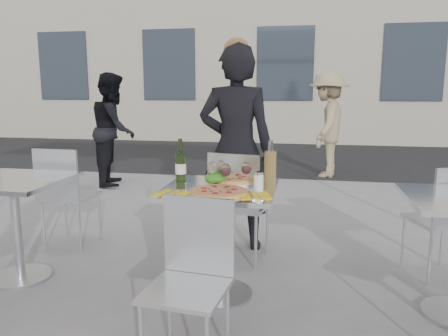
% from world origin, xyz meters
% --- Properties ---
extents(ground, '(80.00, 80.00, 0.00)m').
position_xyz_m(ground, '(0.00, 0.00, 0.00)').
color(ground, slate).
extents(street_asphalt, '(24.00, 5.00, 0.00)m').
position_xyz_m(street_asphalt, '(0.00, 6.50, 0.00)').
color(street_asphalt, black).
rests_on(street_asphalt, ground).
extents(main_table, '(0.72, 0.72, 0.75)m').
position_xyz_m(main_table, '(0.00, 0.00, 0.54)').
color(main_table, '#B7BABF').
rests_on(main_table, ground).
extents(side_table_left, '(0.72, 0.72, 0.75)m').
position_xyz_m(side_table_left, '(-1.50, 0.00, 0.54)').
color(side_table_left, '#B7BABF').
rests_on(side_table_left, ground).
extents(chair_far, '(0.47, 0.48, 0.90)m').
position_xyz_m(chair_far, '(0.03, 0.58, 0.53)').
color(chair_far, silver).
rests_on(chair_far, ground).
extents(chair_near, '(0.42, 0.43, 0.84)m').
position_xyz_m(chair_near, '(-0.00, -0.71, 0.49)').
color(chair_near, silver).
rests_on(chair_near, ground).
extents(side_chair_lfar, '(0.42, 0.43, 0.89)m').
position_xyz_m(side_chair_lfar, '(-1.49, 0.65, 0.53)').
color(side_chair_lfar, silver).
rests_on(side_chair_lfar, ground).
extents(side_chair_rfar, '(0.50, 0.51, 0.85)m').
position_xyz_m(side_chair_rfar, '(1.55, 0.54, 0.50)').
color(side_chair_rfar, silver).
rests_on(side_chair_rfar, ground).
extents(woman_diner, '(0.65, 0.44, 1.75)m').
position_xyz_m(woman_diner, '(-0.05, 0.96, 0.87)').
color(woman_diner, black).
rests_on(woman_diner, ground).
extents(pedestrian_a, '(0.81, 0.93, 1.61)m').
position_xyz_m(pedestrian_a, '(-2.18, 3.19, 0.80)').
color(pedestrian_a, black).
rests_on(pedestrian_a, ground).
extents(pedestrian_b, '(0.82, 1.17, 1.65)m').
position_xyz_m(pedestrian_b, '(0.87, 4.35, 0.82)').
color(pedestrian_b, '#927F5E').
rests_on(pedestrian_b, ground).
extents(pizza_near, '(0.35, 0.35, 0.02)m').
position_xyz_m(pizza_near, '(0.02, -0.16, 0.76)').
color(pizza_near, tan).
rests_on(pizza_near, main_table).
extents(pizza_far, '(0.36, 0.36, 0.03)m').
position_xyz_m(pizza_far, '(0.04, 0.19, 0.77)').
color(pizza_far, white).
rests_on(pizza_far, main_table).
extents(salad_plate, '(0.22, 0.22, 0.09)m').
position_xyz_m(salad_plate, '(-0.04, 0.09, 0.79)').
color(salad_plate, white).
rests_on(salad_plate, main_table).
extents(wine_bottle, '(0.07, 0.08, 0.29)m').
position_xyz_m(wine_bottle, '(-0.30, 0.13, 0.86)').
color(wine_bottle, '#36501E').
rests_on(wine_bottle, main_table).
extents(carafe, '(0.08, 0.08, 0.29)m').
position_xyz_m(carafe, '(0.31, 0.18, 0.87)').
color(carafe, tan).
rests_on(carafe, main_table).
extents(sugar_shaker, '(0.06, 0.06, 0.11)m').
position_xyz_m(sugar_shaker, '(0.25, 0.01, 0.80)').
color(sugar_shaker, white).
rests_on(sugar_shaker, main_table).
extents(wineglass_white_a, '(0.07, 0.07, 0.16)m').
position_xyz_m(wineglass_white_a, '(-0.06, 0.06, 0.86)').
color(wineglass_white_a, white).
rests_on(wineglass_white_a, main_table).
extents(wineglass_white_b, '(0.07, 0.07, 0.16)m').
position_xyz_m(wineglass_white_b, '(-0.02, 0.11, 0.86)').
color(wineglass_white_b, white).
rests_on(wineglass_white_b, main_table).
extents(wineglass_red_a, '(0.07, 0.07, 0.16)m').
position_xyz_m(wineglass_red_a, '(0.04, 0.00, 0.86)').
color(wineglass_red_a, white).
rests_on(wineglass_red_a, main_table).
extents(wineglass_red_b, '(0.07, 0.07, 0.16)m').
position_xyz_m(wineglass_red_b, '(0.16, 0.09, 0.86)').
color(wineglass_red_b, white).
rests_on(wineglass_red_b, main_table).
extents(napkin_left, '(0.22, 0.22, 0.01)m').
position_xyz_m(napkin_left, '(-0.25, -0.24, 0.75)').
color(napkin_left, yellow).
rests_on(napkin_left, main_table).
extents(napkin_right, '(0.22, 0.22, 0.01)m').
position_xyz_m(napkin_right, '(0.25, -0.19, 0.75)').
color(napkin_right, yellow).
rests_on(napkin_right, main_table).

